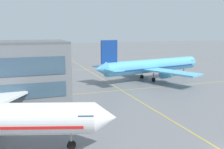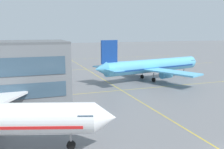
{
  "view_description": "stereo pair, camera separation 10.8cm",
  "coord_description": "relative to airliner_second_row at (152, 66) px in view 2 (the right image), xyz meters",
  "views": [
    {
      "loc": [
        -23.7,
        -22.3,
        15.47
      ],
      "look_at": [
        -5.06,
        29.41,
        5.67
      ],
      "focal_mm": 39.26,
      "sensor_mm": 36.0,
      "label": 1
    },
    {
      "loc": [
        -23.6,
        -22.34,
        15.47
      ],
      "look_at": [
        -5.06,
        29.41,
        5.67
      ],
      "focal_mm": 39.26,
      "sensor_mm": 36.0,
      "label": 2
    }
  ],
  "objects": [
    {
      "name": "taxiway_markings",
      "position": [
        -14.61,
        8.82,
        -4.41
      ],
      "size": [
        129.38,
        167.94,
        0.01
      ],
      "color": "yellow",
      "rests_on": "ground"
    },
    {
      "name": "airliner_second_row",
      "position": [
        0.0,
        0.0,
        0.0
      ],
      "size": [
        41.4,
        35.17,
        12.94
      ],
      "color": "#5BB7E5",
      "rests_on": "ground"
    },
    {
      "name": "airliner_third_row",
      "position": [
        -34.85,
        39.3,
        -0.94
      ],
      "size": [
        32.65,
        27.76,
        10.19
      ],
      "color": "blue",
      "rests_on": "ground"
    }
  ]
}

